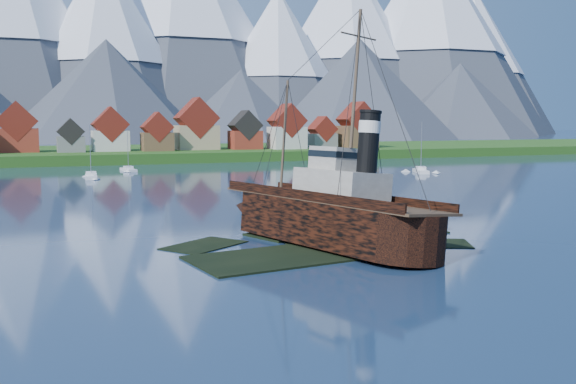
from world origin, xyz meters
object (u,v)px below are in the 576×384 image
object	(u,v)px
sailboat_f	(91,177)
sailboat_e	(128,170)
tugboat_wreck	(320,213)
sailboat_d	(421,172)

from	to	relation	value
sailboat_f	sailboat_e	bearing A→B (deg)	64.38
sailboat_e	tugboat_wreck	bearing A→B (deg)	-93.94
sailboat_d	sailboat_e	distance (m)	71.96
sailboat_f	tugboat_wreck	bearing A→B (deg)	-75.38
sailboat_e	sailboat_f	distance (m)	20.72
tugboat_wreck	sailboat_d	world-z (taller)	tugboat_wreck
sailboat_d	sailboat_e	size ratio (longest dim) A/B	1.24
tugboat_wreck	sailboat_d	bearing A→B (deg)	34.44
tugboat_wreck	sailboat_e	xyz separation A→B (m)	(-5.30, 103.96, -2.81)
sailboat_d	sailboat_e	bearing A→B (deg)	175.91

